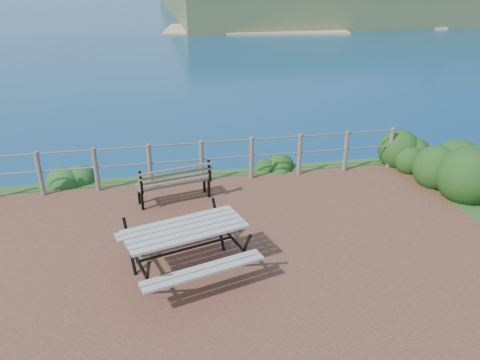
% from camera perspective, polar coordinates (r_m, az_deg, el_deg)
% --- Properties ---
extents(ground, '(10.00, 7.00, 0.12)m').
position_cam_1_polar(ground, '(7.88, -1.60, -10.46)').
color(ground, brown).
rests_on(ground, ground).
extents(safety_railing, '(9.40, 0.10, 1.00)m').
position_cam_1_polar(safety_railing, '(10.54, -4.71, 2.50)').
color(safety_railing, '#6B5B4C').
rests_on(safety_railing, ground).
extents(picnic_table, '(2.02, 1.59, 0.79)m').
position_cam_1_polar(picnic_table, '(7.53, -6.62, -7.83)').
color(picnic_table, '#A29A91').
rests_on(picnic_table, ground).
extents(park_bench, '(1.59, 0.72, 0.87)m').
position_cam_1_polar(park_bench, '(9.75, -8.12, 0.46)').
color(park_bench, brown).
rests_on(park_bench, ground).
extents(shrub_right_front, '(1.31, 1.31, 1.87)m').
position_cam_1_polar(shrub_right_front, '(11.46, 24.79, -1.05)').
color(shrub_right_front, '#143C12').
rests_on(shrub_right_front, ground).
extents(shrub_right_edge, '(1.10, 1.10, 1.57)m').
position_cam_1_polar(shrub_right_edge, '(12.28, 19.46, 1.52)').
color(shrub_right_edge, '#143C12').
rests_on(shrub_right_edge, ground).
extents(shrub_lip_west, '(0.79, 0.79, 0.54)m').
position_cam_1_polar(shrub_lip_west, '(11.47, -19.81, -0.17)').
color(shrub_lip_west, '#1D4F1E').
rests_on(shrub_lip_west, ground).
extents(shrub_lip_east, '(0.74, 0.74, 0.46)m').
position_cam_1_polar(shrub_lip_east, '(11.45, 4.37, 1.26)').
color(shrub_lip_east, '#143C12').
rests_on(shrub_lip_east, ground).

